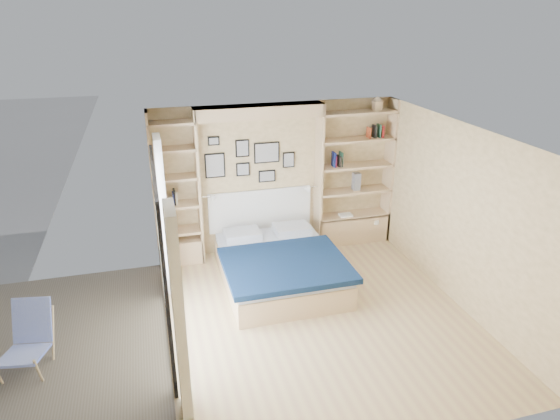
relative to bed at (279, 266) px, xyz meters
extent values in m
plane|color=tan|center=(0.27, -1.02, -0.28)|extent=(4.50, 4.50, 0.00)
plane|color=beige|center=(0.27, 1.23, 0.97)|extent=(4.00, 0.00, 4.00)
plane|color=beige|center=(0.27, -3.27, 0.97)|extent=(4.00, 0.00, 4.00)
plane|color=beige|center=(-1.73, -1.02, 0.97)|extent=(0.00, 4.50, 4.50)
plane|color=beige|center=(2.27, -1.02, 0.97)|extent=(0.00, 4.50, 4.50)
plane|color=white|center=(0.27, -1.02, 2.22)|extent=(4.50, 4.50, 0.00)
cube|color=tan|center=(-1.03, 1.05, 0.97)|extent=(0.04, 0.35, 2.50)
cube|color=tan|center=(0.97, 1.05, 0.97)|extent=(0.04, 0.35, 2.50)
cube|color=tan|center=(-0.03, 1.05, 2.12)|extent=(2.00, 0.35, 0.20)
cube|color=tan|center=(2.25, 1.05, 0.97)|extent=(0.04, 0.35, 2.50)
cube|color=tan|center=(-1.71, 1.05, 0.97)|extent=(0.04, 0.35, 2.50)
cube|color=tan|center=(1.62, 1.05, -0.03)|extent=(1.30, 0.35, 0.50)
cube|color=tan|center=(-1.38, 1.05, -0.08)|extent=(0.70, 0.35, 0.40)
cube|color=black|center=(-1.70, -1.02, 1.95)|extent=(0.04, 2.08, 0.06)
cube|color=black|center=(-1.70, -1.02, -0.25)|extent=(0.04, 2.08, 0.06)
cube|color=black|center=(-1.70, -2.04, 0.82)|extent=(0.04, 0.06, 2.20)
cube|color=black|center=(-1.70, 0.00, 0.82)|extent=(0.04, 0.06, 2.20)
cube|color=silver|center=(-1.71, -1.02, 0.84)|extent=(0.01, 2.00, 2.20)
cube|color=white|center=(-1.61, -2.32, 0.87)|extent=(0.10, 0.45, 2.30)
cube|color=white|center=(-1.61, 0.28, 0.87)|extent=(0.10, 0.45, 2.30)
cube|color=tan|center=(1.62, 1.05, 0.22)|extent=(1.30, 0.35, 0.04)
cube|color=tan|center=(1.62, 1.05, 0.67)|extent=(1.30, 0.35, 0.04)
cube|color=tan|center=(1.62, 1.05, 1.12)|extent=(1.30, 0.35, 0.04)
cube|color=tan|center=(1.62, 1.05, 1.57)|extent=(1.30, 0.35, 0.04)
cube|color=tan|center=(1.62, 1.05, 2.02)|extent=(1.30, 0.35, 0.04)
cube|color=tan|center=(-1.38, 1.05, 0.27)|extent=(0.70, 0.35, 0.04)
cube|color=tan|center=(-1.38, 1.05, 0.72)|extent=(0.70, 0.35, 0.04)
cube|color=tan|center=(-1.38, 1.05, 1.17)|extent=(0.70, 0.35, 0.04)
cube|color=tan|center=(-1.38, 1.05, 1.62)|extent=(0.70, 0.35, 0.04)
cube|color=tan|center=(-1.38, 1.05, 2.02)|extent=(0.70, 0.35, 0.04)
cube|color=tan|center=(0.00, -0.02, -0.10)|extent=(1.65, 2.06, 0.36)
cube|color=#B6BBC6|center=(0.00, -0.02, 0.13)|extent=(1.61, 2.02, 0.10)
cube|color=#0C1E39|center=(0.00, -0.37, 0.20)|extent=(1.75, 1.45, 0.08)
cube|color=#B6BBC6|center=(-0.41, 0.72, 0.24)|extent=(0.57, 0.41, 0.12)
cube|color=#B6BBC6|center=(0.41, 0.72, 0.24)|extent=(0.57, 0.41, 0.12)
cube|color=white|center=(0.00, 1.20, 0.44)|extent=(1.75, 0.04, 0.70)
cube|color=black|center=(-0.73, 1.20, 1.27)|extent=(0.32, 0.02, 0.40)
cube|color=gray|center=(-0.73, 1.19, 1.27)|extent=(0.28, 0.01, 0.36)
cube|color=black|center=(-0.28, 1.20, 1.52)|extent=(0.22, 0.02, 0.28)
cube|color=gray|center=(-0.28, 1.19, 1.52)|extent=(0.18, 0.01, 0.24)
cube|color=black|center=(-0.28, 1.20, 1.17)|extent=(0.22, 0.02, 0.22)
cube|color=gray|center=(-0.28, 1.19, 1.17)|extent=(0.18, 0.01, 0.18)
cube|color=black|center=(0.12, 1.20, 1.42)|extent=(0.42, 0.02, 0.34)
cube|color=gray|center=(0.12, 1.19, 1.42)|extent=(0.38, 0.01, 0.30)
cube|color=black|center=(0.12, 1.20, 1.02)|extent=(0.28, 0.02, 0.20)
cube|color=gray|center=(0.12, 1.19, 1.02)|extent=(0.24, 0.01, 0.16)
cube|color=black|center=(0.49, 1.20, 1.27)|extent=(0.20, 0.02, 0.26)
cube|color=gray|center=(0.49, 1.19, 1.27)|extent=(0.16, 0.01, 0.22)
cube|color=black|center=(-0.73, 1.20, 1.67)|extent=(0.18, 0.02, 0.14)
cube|color=gray|center=(-0.73, 1.19, 1.67)|extent=(0.14, 0.01, 0.10)
cylinder|color=silver|center=(-0.89, 0.98, 0.84)|extent=(0.20, 0.02, 0.02)
cone|color=white|center=(-0.79, 0.98, 0.82)|extent=(0.13, 0.12, 0.15)
cylinder|color=silver|center=(0.83, 0.98, 0.84)|extent=(0.20, 0.02, 0.02)
cone|color=white|center=(0.73, 0.98, 0.82)|extent=(0.13, 0.12, 0.15)
cube|color=#AA1D39|center=(1.24, 1.05, 1.24)|extent=(0.02, 0.15, 0.19)
cube|color=navy|center=(1.23, 1.05, 1.27)|extent=(0.03, 0.15, 0.25)
cube|color=black|center=(1.31, 1.05, 1.23)|extent=(0.03, 0.15, 0.18)
cube|color=tan|center=(1.36, 1.05, 1.23)|extent=(0.04, 0.15, 0.18)
cube|color=#26593F|center=(1.35, 1.05, 1.26)|extent=(0.03, 0.15, 0.24)
cube|color=#AF411E|center=(1.83, 1.05, 1.68)|extent=(0.02, 0.15, 0.17)
cube|color=black|center=(1.93, 1.05, 1.69)|extent=(0.03, 0.15, 0.21)
cube|color=#26593F|center=(2.01, 1.05, 1.70)|extent=(0.03, 0.15, 0.22)
cube|color=#A51E1E|center=(2.06, 1.05, 1.69)|extent=(0.03, 0.15, 0.19)
cube|color=navy|center=(-1.42, 1.05, 0.84)|extent=(0.02, 0.15, 0.20)
cube|color=black|center=(-1.41, 1.05, 0.86)|extent=(0.03, 0.15, 0.24)
cube|color=#BFB28C|center=(-1.38, 1.05, 0.85)|extent=(0.03, 0.15, 0.22)
cube|color=tan|center=(1.94, 1.05, 2.12)|extent=(0.13, 0.13, 0.15)
cone|color=tan|center=(1.94, 1.05, 2.23)|extent=(0.20, 0.20, 0.08)
cube|color=slate|center=(1.66, 1.05, 0.84)|extent=(0.12, 0.12, 0.30)
cube|color=white|center=(1.47, 1.00, 0.26)|extent=(0.22, 0.16, 0.03)
cube|color=#6B5E4F|center=(-3.33, -1.02, -0.28)|extent=(3.20, 4.00, 0.05)
cylinder|color=tan|center=(-3.13, -1.48, -0.08)|extent=(0.05, 0.13, 0.38)
cylinder|color=tan|center=(-3.46, -0.88, 0.01)|extent=(0.08, 0.32, 0.63)
cylinder|color=tan|center=(-3.04, -0.95, 0.01)|extent=(0.08, 0.32, 0.63)
cube|color=#2E43BF|center=(-3.31, -1.25, -0.01)|extent=(0.52, 0.60, 0.14)
cube|color=#2E43BF|center=(-3.24, -0.88, 0.21)|extent=(0.47, 0.28, 0.51)
camera|label=1|loc=(-1.73, -6.39, 3.62)|focal=32.00mm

